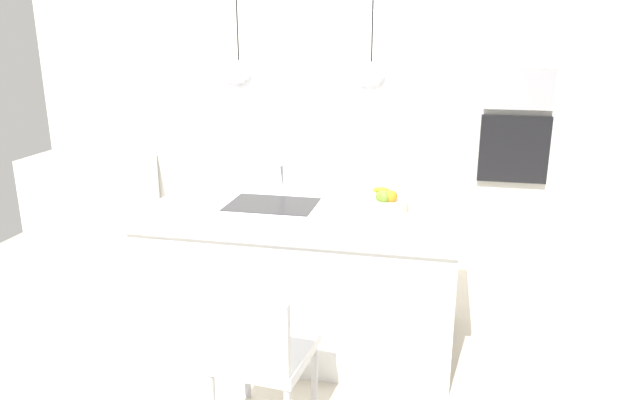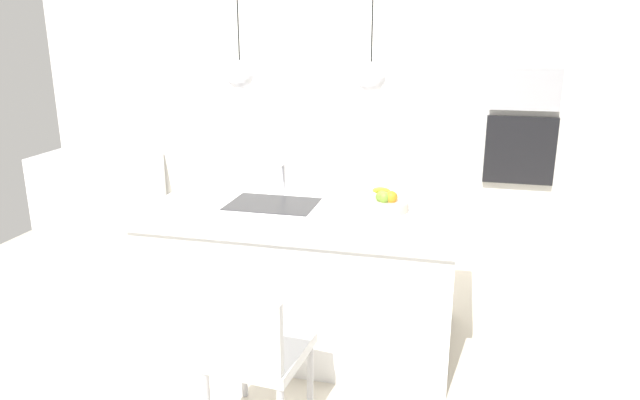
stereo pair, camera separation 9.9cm
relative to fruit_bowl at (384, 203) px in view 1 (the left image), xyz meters
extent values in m
plane|color=beige|center=(-0.50, -0.05, -0.95)|extent=(6.60, 6.60, 0.00)
cube|color=silver|center=(-0.50, 1.60, 0.35)|extent=(6.00, 0.10, 2.60)
cube|color=white|center=(-0.50, -0.05, -0.53)|extent=(1.90, 1.05, 0.84)
cube|color=white|center=(-0.50, -0.05, -0.07)|extent=(1.96, 1.11, 0.06)
cube|color=#2D2D30|center=(-0.71, -0.05, -0.05)|extent=(0.56, 0.40, 0.02)
cylinder|color=silver|center=(-0.71, 0.19, 0.07)|extent=(0.02, 0.02, 0.22)
cylinder|color=silver|center=(-0.71, 0.11, 0.17)|extent=(0.02, 0.16, 0.02)
cylinder|color=beige|center=(0.00, 0.00, -0.01)|extent=(0.31, 0.31, 0.06)
sphere|color=olive|center=(0.00, -0.02, 0.04)|extent=(0.07, 0.07, 0.07)
sphere|color=olive|center=(-0.02, -0.01, 0.04)|extent=(0.07, 0.07, 0.07)
sphere|color=orange|center=(0.04, -0.01, 0.04)|extent=(0.08, 0.08, 0.08)
ellipsoid|color=yellow|center=(-0.02, 0.05, 0.07)|extent=(0.13, 0.18, 0.09)
cube|color=white|center=(-2.90, 1.23, -0.53)|extent=(1.10, 0.60, 0.84)
cube|color=#9E9EA3|center=(0.92, 1.53, 0.58)|extent=(0.54, 0.08, 0.34)
cube|color=black|center=(0.92, 1.53, 0.08)|extent=(0.56, 0.08, 0.56)
cube|color=silver|center=(-0.47, -1.02, -0.51)|extent=(0.49, 0.50, 0.06)
cube|color=silver|center=(-0.49, -1.23, -0.30)|extent=(0.43, 0.08, 0.36)
cylinder|color=#B2B2B7|center=(-0.26, -0.83, -0.74)|extent=(0.04, 0.04, 0.40)
cylinder|color=#B2B2B7|center=(-0.65, -0.80, -0.74)|extent=(0.04, 0.04, 0.40)
sphere|color=silver|center=(-0.90, -0.05, 0.77)|extent=(0.18, 0.18, 0.18)
cylinder|color=black|center=(-0.90, -0.05, 1.16)|extent=(0.01, 0.01, 0.60)
sphere|color=silver|center=(-0.09, -0.05, 0.77)|extent=(0.18, 0.18, 0.18)
cylinder|color=black|center=(-0.09, -0.05, 1.16)|extent=(0.01, 0.01, 0.60)
camera|label=1|loc=(0.34, -3.46, 1.03)|focal=32.47mm
camera|label=2|loc=(0.44, -3.43, 1.03)|focal=32.47mm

